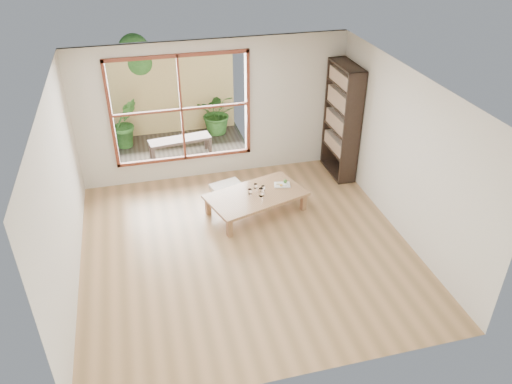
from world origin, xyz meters
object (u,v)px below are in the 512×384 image
food_tray (283,184)px  garden_bench (180,141)px  bookshelf (342,121)px  low_table (256,196)px

food_tray → garden_bench: food_tray is taller
bookshelf → food_tray: bearing=-149.8°
garden_bench → bookshelf: bearing=-32.7°
low_table → garden_bench: size_ratio=1.41×
bookshelf → garden_bench: size_ratio=1.66×
low_table → food_tray: food_tray is taller
bookshelf → food_tray: bookshelf is taller
food_tray → bookshelf: bearing=42.7°
bookshelf → garden_bench: bookshelf is taller
low_table → food_tray: bearing=1.2°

